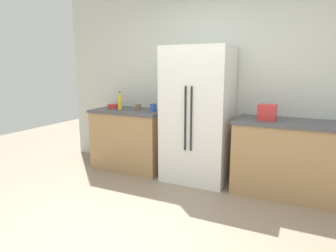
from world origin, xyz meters
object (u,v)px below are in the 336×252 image
object	(u,v)px
toaster	(267,112)
cup_a	(138,107)
refrigerator	(197,115)
cup_b	(153,107)
bowl_a	(113,106)
bottle_a	(120,102)

from	to	relation	value
toaster	cup_a	world-z (taller)	toaster
refrigerator	cup_b	world-z (taller)	refrigerator
refrigerator	toaster	bearing A→B (deg)	-2.10
cup_a	bowl_a	xyz separation A→B (m)	(-0.46, -0.02, -0.01)
cup_a	cup_b	bearing A→B (deg)	-5.46
bottle_a	bowl_a	distance (m)	0.23
cup_b	bowl_a	xyz separation A→B (m)	(-0.73, 0.01, -0.02)
refrigerator	bottle_a	bearing A→B (deg)	-178.72
bottle_a	toaster	bearing A→B (deg)	-0.14
refrigerator	bowl_a	size ratio (longest dim) A/B	10.76
toaster	bottle_a	xyz separation A→B (m)	(-2.16, 0.01, 0.02)
refrigerator	bowl_a	world-z (taller)	refrigerator
toaster	cup_b	size ratio (longest dim) A/B	2.01
toaster	cup_a	xyz separation A→B (m)	(-1.89, 0.11, -0.05)
refrigerator	cup_b	bearing A→B (deg)	175.82
refrigerator	cup_a	world-z (taller)	refrigerator
refrigerator	bowl_a	bearing A→B (deg)	177.72
toaster	cup_a	size ratio (longest dim) A/B	2.48
bowl_a	cup_b	bearing A→B (deg)	-0.42
refrigerator	cup_a	xyz separation A→B (m)	(-0.99, 0.08, 0.05)
refrigerator	bottle_a	distance (m)	1.25
refrigerator	cup_b	distance (m)	0.72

